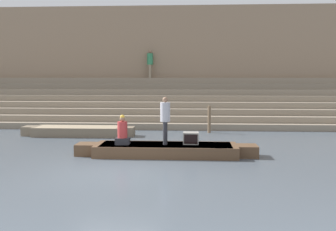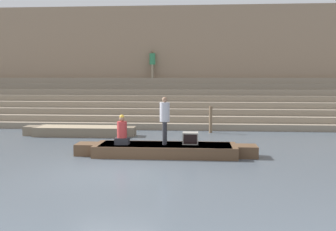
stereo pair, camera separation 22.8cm
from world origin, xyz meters
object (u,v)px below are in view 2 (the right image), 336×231
person_rowing (122,133)px  moored_boat_shore (80,131)px  person_on_steps (152,62)px  tv_set (190,138)px  rowboat_main (165,150)px  mooring_post (211,119)px  person_standing (165,117)px

person_rowing → moored_boat_shore: size_ratio=0.20×
person_on_steps → tv_set: bearing=175.6°
tv_set → person_on_steps: 11.30m
person_rowing → tv_set: 2.42m
rowboat_main → moored_boat_shore: (-4.41, 4.36, 0.01)m
tv_set → mooring_post: (0.89, 5.60, 0.05)m
rowboat_main → person_rowing: 1.64m
tv_set → moored_boat_shore: (-5.29, 4.21, -0.38)m
person_standing → mooring_post: bearing=68.6°
rowboat_main → person_rowing: person_rowing is taller
rowboat_main → person_standing: size_ratio=3.82×
rowboat_main → person_on_steps: bearing=97.9°
mooring_post → person_standing: bearing=-107.3°
moored_boat_shore → tv_set: bearing=-41.5°
rowboat_main → mooring_post: mooring_post is taller
person_standing → person_rowing: person_standing is taller
person_rowing → person_on_steps: (-0.18, 10.83, 2.83)m
person_standing → mooring_post: 6.04m
person_on_steps → moored_boat_shore: bearing=138.9°
moored_boat_shore → person_standing: bearing=-47.6°
person_rowing → tv_set: person_rowing is taller
person_on_steps → person_rowing: bearing=162.9°
rowboat_main → person_standing: person_standing is taller
person_standing → person_on_steps: 11.08m
person_rowing → mooring_post: 6.71m
moored_boat_shore → mooring_post: mooring_post is taller
person_rowing → person_on_steps: size_ratio=0.62×
mooring_post → person_on_steps: 6.77m
person_rowing → rowboat_main: bearing=5.5°
rowboat_main → tv_set: 0.97m
person_rowing → person_on_steps: person_on_steps is taller
person_standing → mooring_post: size_ratio=1.26×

